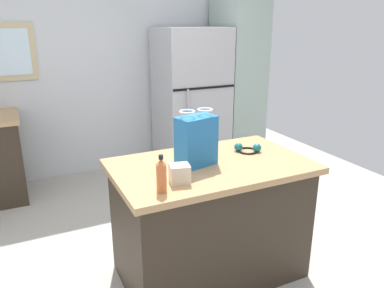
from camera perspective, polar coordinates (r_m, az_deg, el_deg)
name	(u,v)px	position (r m, az deg, el deg)	size (l,w,h in m)	color
ground	(178,272)	(3.00, -2.17, -18.66)	(5.96, 5.96, 0.00)	#ADA89E
back_wall	(95,58)	(4.69, -14.44, 12.45)	(4.97, 0.13, 2.75)	silver
kitchen_island	(210,219)	(2.77, 2.73, -11.28)	(1.34, 0.82, 0.87)	#33281E
refrigerator	(191,100)	(4.68, -0.17, 6.62)	(0.79, 0.75, 1.72)	#B7B7BC
tall_cabinet	(237,83)	(4.96, 6.79, 9.14)	(0.48, 0.67, 2.06)	#9EB2A8
shopping_bag	(196,141)	(2.50, 0.63, 0.53)	(0.28, 0.20, 0.38)	#236BAD
small_box	(180,174)	(2.27, -1.87, -4.50)	(0.12, 0.11, 0.11)	beige
bottle	(161,176)	(2.14, -4.63, -4.78)	(0.06, 0.06, 0.22)	#C66633
ear_defenders	(248,149)	(2.83, 8.38, -0.69)	(0.21, 0.21, 0.06)	black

